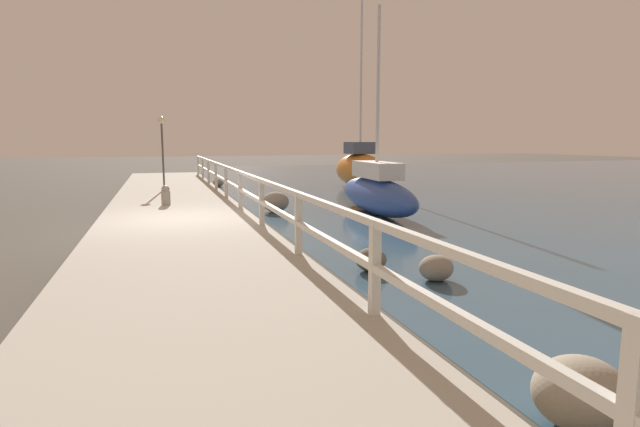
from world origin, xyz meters
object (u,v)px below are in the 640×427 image
(mooring_bollard, at_px, (166,195))
(dock_lamp, at_px, (162,135))
(sailboat_blue, at_px, (376,192))
(sailboat_orange, at_px, (360,169))

(mooring_bollard, relative_size, dock_lamp, 0.21)
(mooring_bollard, distance_m, sailboat_blue, 5.97)
(mooring_bollard, height_order, sailboat_blue, sailboat_blue)
(mooring_bollard, height_order, sailboat_orange, sailboat_orange)
(dock_lamp, relative_size, sailboat_blue, 0.47)
(mooring_bollard, bearing_deg, sailboat_orange, 35.87)
(mooring_bollard, xyz_separation_m, sailboat_orange, (8.43, 6.09, 0.29))
(mooring_bollard, bearing_deg, sailboat_blue, -15.55)
(mooring_bollard, distance_m, dock_lamp, 5.14)
(mooring_bollard, height_order, dock_lamp, dock_lamp)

